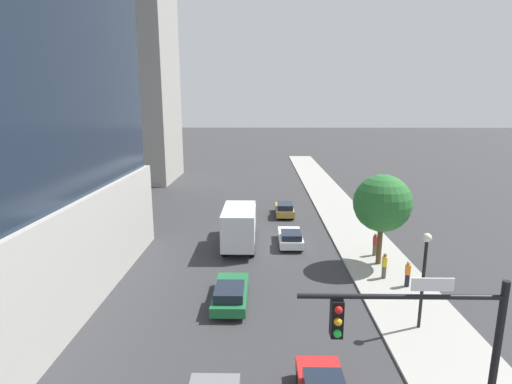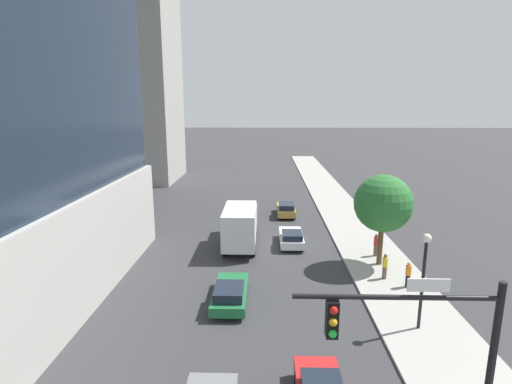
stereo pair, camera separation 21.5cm
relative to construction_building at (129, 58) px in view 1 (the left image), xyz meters
The scene contains 12 objects.
sidewalk 45.98m from the construction_building, 49.19° to the right, with size 4.78×120.00×0.15m, color #9E9B93.
construction_building is the anchor object (origin of this frame).
traffic_light_pole 56.97m from the construction_building, 64.46° to the right, with size 5.49×0.48×6.60m.
street_lamp 51.64m from the construction_building, 56.54° to the right, with size 0.44×0.44×4.97m.
street_tree 45.17m from the construction_building, 50.14° to the right, with size 3.96×3.96×6.40m.
car_gold 34.32m from the construction_building, 43.08° to the right, with size 1.80×4.23×1.45m.
car_white 40.16m from the construction_building, 53.26° to the right, with size 1.86×4.27×1.33m.
car_green 46.02m from the construction_building, 65.63° to the right, with size 1.89×4.57×1.33m.
box_truck 37.79m from the construction_building, 59.03° to the right, with size 2.46×7.51×3.36m.
pedestrian_orange_shirt 49.42m from the construction_building, 52.31° to the right, with size 0.34×0.34×1.63m.
pedestrian_red_shirt 45.34m from the construction_building, 48.62° to the right, with size 0.34×0.34×1.68m.
pedestrian_yellow_shirt 47.92m from the construction_building, 52.48° to the right, with size 0.34×0.34×1.68m.
Camera 1 is at (-0.38, -7.43, 11.10)m, focal length 27.65 mm.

